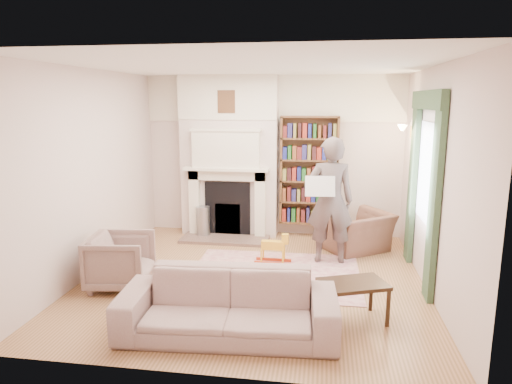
% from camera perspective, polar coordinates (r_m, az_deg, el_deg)
% --- Properties ---
extents(floor, '(4.50, 4.50, 0.00)m').
position_cam_1_polar(floor, '(6.30, -0.34, -10.77)').
color(floor, brown).
rests_on(floor, ground).
extents(ceiling, '(4.50, 4.50, 0.00)m').
position_cam_1_polar(ceiling, '(5.84, -0.38, 15.57)').
color(ceiling, white).
rests_on(ceiling, wall_back).
extents(wall_back, '(4.50, 0.00, 4.50)m').
position_cam_1_polar(wall_back, '(8.12, 2.11, 4.50)').
color(wall_back, beige).
rests_on(wall_back, floor).
extents(wall_front, '(4.50, 0.00, 4.50)m').
position_cam_1_polar(wall_front, '(3.75, -5.70, -3.74)').
color(wall_front, beige).
rests_on(wall_front, floor).
extents(wall_left, '(0.00, 4.50, 4.50)m').
position_cam_1_polar(wall_left, '(6.64, -19.94, 2.27)').
color(wall_left, beige).
rests_on(wall_left, floor).
extents(wall_right, '(0.00, 4.50, 4.50)m').
position_cam_1_polar(wall_right, '(5.99, 21.41, 1.24)').
color(wall_right, beige).
rests_on(wall_right, floor).
extents(fireplace, '(1.70, 0.58, 2.80)m').
position_cam_1_polar(fireplace, '(8.04, -3.39, 4.33)').
color(fireplace, beige).
rests_on(fireplace, floor).
extents(bookcase, '(1.00, 0.24, 1.85)m').
position_cam_1_polar(bookcase, '(7.97, 6.64, 2.67)').
color(bookcase, brown).
rests_on(bookcase, floor).
extents(window, '(0.02, 0.90, 1.30)m').
position_cam_1_polar(window, '(6.37, 20.54, 2.32)').
color(window, silver).
rests_on(window, wall_right).
extents(curtain_left, '(0.07, 0.32, 2.40)m').
position_cam_1_polar(curtain_left, '(5.73, 21.43, -1.24)').
color(curtain_left, '#31492F').
rests_on(curtain_left, floor).
extents(curtain_right, '(0.07, 0.32, 2.40)m').
position_cam_1_polar(curtain_right, '(7.08, 18.98, 1.22)').
color(curtain_right, '#31492F').
rests_on(curtain_right, floor).
extents(pelmet, '(0.09, 1.70, 0.24)m').
position_cam_1_polar(pelmet, '(6.29, 20.73, 10.72)').
color(pelmet, '#31492F').
rests_on(pelmet, wall_right).
extents(wall_sconce, '(0.20, 0.24, 0.24)m').
position_cam_1_polar(wall_sconce, '(7.36, 17.48, 7.18)').
color(wall_sconce, gold).
rests_on(wall_sconce, wall_right).
extents(rug, '(2.36, 1.83, 0.01)m').
position_cam_1_polar(rug, '(6.45, 2.34, -10.17)').
color(rug, beige).
rests_on(rug, floor).
extents(armchair_reading, '(1.27, 1.24, 0.63)m').
position_cam_1_polar(armchair_reading, '(7.50, 12.51, -4.84)').
color(armchair_reading, brown).
rests_on(armchair_reading, floor).
extents(armchair_left, '(0.86, 0.84, 0.70)m').
position_cam_1_polar(armchair_left, '(6.17, -16.56, -8.26)').
color(armchair_left, gray).
rests_on(armchair_left, floor).
extents(sofa, '(2.27, 1.01, 0.65)m').
position_cam_1_polar(sofa, '(4.81, -3.52, -13.90)').
color(sofa, gray).
rests_on(sofa, floor).
extents(man_reading, '(0.72, 0.50, 1.87)m').
position_cam_1_polar(man_reading, '(6.74, 9.25, -1.08)').
color(man_reading, '#544643').
rests_on(man_reading, floor).
extents(newspaper, '(0.43, 0.15, 0.28)m').
position_cam_1_polar(newspaper, '(6.50, 8.01, 0.72)').
color(newspaper, beige).
rests_on(newspaper, man_reading).
extents(coffee_table, '(0.82, 0.67, 0.45)m').
position_cam_1_polar(coffee_table, '(5.20, 11.95, -13.27)').
color(coffee_table, black).
rests_on(coffee_table, floor).
extents(paraffin_heater, '(0.31, 0.31, 0.55)m').
position_cam_1_polar(paraffin_heater, '(8.08, -6.63, -3.74)').
color(paraffin_heater, '#999AA0').
rests_on(paraffin_heater, floor).
extents(rocking_horse, '(0.54, 0.23, 0.47)m').
position_cam_1_polar(rocking_horse, '(6.76, 2.13, -7.08)').
color(rocking_horse, gold).
rests_on(rocking_horse, rug).
extents(board_game, '(0.42, 0.42, 0.03)m').
position_cam_1_polar(board_game, '(6.03, -2.35, -11.51)').
color(board_game, '#BEC646').
rests_on(board_game, rug).
extents(game_box_lid, '(0.30, 0.22, 0.05)m').
position_cam_1_polar(game_box_lid, '(6.74, -7.35, -9.00)').
color(game_box_lid, '#A32912').
rests_on(game_box_lid, rug).
extents(comic_annuals, '(0.61, 0.67, 0.02)m').
position_cam_1_polar(comic_annuals, '(5.88, 0.05, -12.20)').
color(comic_annuals, red).
rests_on(comic_annuals, rug).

